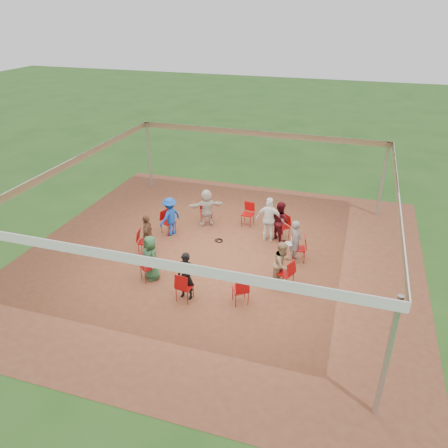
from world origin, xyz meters
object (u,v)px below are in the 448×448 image
(chair_8, at_px, (240,289))
(person_seated_2, at_px, (207,207))
(person_seated_0, at_px, (296,241))
(person_seated_7, at_px, (283,264))
(chair_2, at_px, (248,214))
(person_seated_1, at_px, (280,221))
(person_seated_5, at_px, (151,258))
(person_seated_6, at_px, (186,276))
(chair_0, at_px, (299,249))
(chair_1, at_px, (282,227))
(chair_3, at_px, (206,213))
(standing_person, at_px, (269,219))
(chair_7, at_px, (185,287))
(person_seated_3, at_px, (170,216))
(chair_6, at_px, (148,267))
(chair_5, at_px, (145,242))
(chair_4, at_px, (168,222))
(chair_9, at_px, (285,273))
(person_seated_4, at_px, (148,235))
(laptop, at_px, (290,242))
(cable_coil, at_px, (219,241))

(chair_8, bearing_deg, person_seated_2, 90.00)
(person_seated_0, relative_size, person_seated_7, 1.00)
(chair_2, distance_m, person_seated_1, 1.58)
(person_seated_0, relative_size, person_seated_5, 1.00)
(person_seated_6, bearing_deg, person_seated_2, 108.00)
(chair_0, height_order, person_seated_2, person_seated_2)
(chair_1, height_order, chair_3, same)
(person_seated_2, xyz_separation_m, standing_person, (2.52, -0.48, 0.09))
(person_seated_2, bearing_deg, chair_7, 71.56)
(chair_7, height_order, standing_person, standing_person)
(chair_0, bearing_deg, person_seated_3, 72.44)
(chair_6, height_order, chair_7, same)
(chair_1, xyz_separation_m, chair_5, (-4.22, -2.48, 0.00))
(chair_3, bearing_deg, person_seated_7, 107.56)
(chair_4, height_order, person_seated_1, person_seated_1)
(chair_5, relative_size, person_seated_1, 0.62)
(person_seated_5, bearing_deg, person_seated_0, 72.00)
(chair_9, relative_size, person_seated_7, 0.62)
(chair_7, distance_m, person_seated_4, 2.97)
(chair_3, distance_m, person_seated_3, 1.58)
(chair_6, height_order, person_seated_0, person_seated_0)
(chair_5, distance_m, standing_person, 4.39)
(person_seated_0, bearing_deg, chair_1, 13.80)
(chair_1, height_order, person_seated_3, person_seated_3)
(person_seated_2, distance_m, laptop, 3.84)
(person_seated_5, bearing_deg, chair_9, 53.01)
(chair_2, height_order, person_seated_1, person_seated_1)
(chair_2, bearing_deg, person_seated_5, 72.44)
(person_seated_6, bearing_deg, chair_2, 90.00)
(chair_9, bearing_deg, chair_2, 54.00)
(chair_2, relative_size, chair_3, 1.00)
(chair_9, bearing_deg, chair_6, 126.00)
(chair_2, distance_m, laptop, 2.88)
(chair_2, height_order, person_seated_0, person_seated_0)
(chair_8, distance_m, person_seated_4, 4.08)
(chair_9, height_order, person_seated_0, person_seated_0)
(chair_3, xyz_separation_m, standing_person, (2.58, -0.58, 0.38))
(chair_7, relative_size, chair_8, 1.00)
(cable_coil, bearing_deg, chair_7, -87.69)
(person_seated_0, relative_size, person_seated_1, 1.00)
(chair_3, xyz_separation_m, cable_coil, (0.91, -1.21, -0.43))
(chair_2, relative_size, chair_8, 1.00)
(chair_2, distance_m, chair_7, 5.15)
(cable_coil, bearing_deg, chair_6, -114.09)
(chair_9, height_order, laptop, chair_9)
(chair_3, relative_size, chair_5, 1.00)
(chair_2, relative_size, chair_5, 1.00)
(standing_person, bearing_deg, chair_6, 47.48)
(chair_3, xyz_separation_m, person_seated_4, (-1.09, -2.75, 0.28))
(chair_9, bearing_deg, person_seated_7, 90.00)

